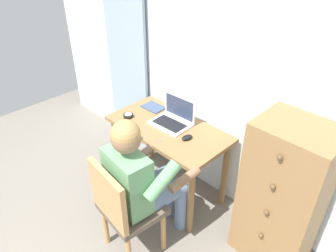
{
  "coord_description": "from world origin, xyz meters",
  "views": [
    {
      "loc": [
        1.36,
        0.22,
        2.23
      ],
      "look_at": [
        -0.17,
        1.74,
        0.83
      ],
      "focal_mm": 33.72,
      "sensor_mm": 36.0,
      "label": 1
    }
  ],
  "objects_px": {
    "dresser": "(282,196)",
    "computer_mouse": "(187,137)",
    "laptop": "(173,118)",
    "desk_clock": "(128,116)",
    "person_seated": "(143,177)",
    "desk": "(168,138)",
    "chair": "(124,207)",
    "notebook_pad": "(153,107)"
  },
  "relations": [
    {
      "from": "dresser",
      "to": "computer_mouse",
      "type": "distance_m",
      "value": 0.84
    },
    {
      "from": "desk",
      "to": "person_seated",
      "type": "height_order",
      "value": "person_seated"
    },
    {
      "from": "person_seated",
      "to": "desk_clock",
      "type": "relative_size",
      "value": 13.27
    },
    {
      "from": "laptop",
      "to": "desk_clock",
      "type": "relative_size",
      "value": 3.9
    },
    {
      "from": "chair",
      "to": "desk_clock",
      "type": "height_order",
      "value": "chair"
    },
    {
      "from": "desk",
      "to": "notebook_pad",
      "type": "relative_size",
      "value": 5.18
    },
    {
      "from": "desk",
      "to": "chair",
      "type": "distance_m",
      "value": 0.78
    },
    {
      "from": "desk",
      "to": "chair",
      "type": "xyz_separation_m",
      "value": [
        0.27,
        -0.72,
        -0.12
      ]
    },
    {
      "from": "chair",
      "to": "desk_clock",
      "type": "relative_size",
      "value": 9.74
    },
    {
      "from": "chair",
      "to": "notebook_pad",
      "type": "xyz_separation_m",
      "value": [
        -0.61,
        0.86,
        0.24
      ]
    },
    {
      "from": "laptop",
      "to": "chair",
      "type": "bearing_deg",
      "value": -70.86
    },
    {
      "from": "computer_mouse",
      "to": "desk_clock",
      "type": "xyz_separation_m",
      "value": [
        -0.62,
        -0.12,
        -0.0
      ]
    },
    {
      "from": "chair",
      "to": "computer_mouse",
      "type": "distance_m",
      "value": 0.75
    },
    {
      "from": "person_seated",
      "to": "desk_clock",
      "type": "height_order",
      "value": "person_seated"
    },
    {
      "from": "laptop",
      "to": "computer_mouse",
      "type": "height_order",
      "value": "laptop"
    },
    {
      "from": "dresser",
      "to": "notebook_pad",
      "type": "xyz_separation_m",
      "value": [
        -1.4,
        0.05,
        0.15
      ]
    },
    {
      "from": "chair",
      "to": "notebook_pad",
      "type": "relative_size",
      "value": 4.17
    },
    {
      "from": "chair",
      "to": "computer_mouse",
      "type": "relative_size",
      "value": 8.76
    },
    {
      "from": "desk_clock",
      "to": "chair",
      "type": "bearing_deg",
      "value": -42.24
    },
    {
      "from": "desk_clock",
      "to": "notebook_pad",
      "type": "relative_size",
      "value": 0.43
    },
    {
      "from": "person_seated",
      "to": "computer_mouse",
      "type": "height_order",
      "value": "person_seated"
    },
    {
      "from": "dresser",
      "to": "notebook_pad",
      "type": "bearing_deg",
      "value": 177.99
    },
    {
      "from": "dresser",
      "to": "chair",
      "type": "xyz_separation_m",
      "value": [
        -0.8,
        -0.81,
        -0.1
      ]
    },
    {
      "from": "dresser",
      "to": "chair",
      "type": "bearing_deg",
      "value": -134.36
    },
    {
      "from": "dresser",
      "to": "notebook_pad",
      "type": "height_order",
      "value": "dresser"
    },
    {
      "from": "person_seated",
      "to": "desk_clock",
      "type": "xyz_separation_m",
      "value": [
        -0.66,
        0.4,
        0.07
      ]
    },
    {
      "from": "desk_clock",
      "to": "computer_mouse",
      "type": "bearing_deg",
      "value": 11.0
    },
    {
      "from": "desk",
      "to": "laptop",
      "type": "relative_size",
      "value": 3.1
    },
    {
      "from": "laptop",
      "to": "notebook_pad",
      "type": "distance_m",
      "value": 0.34
    },
    {
      "from": "notebook_pad",
      "to": "dresser",
      "type": "bearing_deg",
      "value": -4.04
    },
    {
      "from": "notebook_pad",
      "to": "person_seated",
      "type": "bearing_deg",
      "value": -49.62
    },
    {
      "from": "desk",
      "to": "chair",
      "type": "bearing_deg",
      "value": -69.66
    },
    {
      "from": "chair",
      "to": "dresser",
      "type": "bearing_deg",
      "value": 45.64
    },
    {
      "from": "dresser",
      "to": "person_seated",
      "type": "xyz_separation_m",
      "value": [
        -0.78,
        -0.63,
        0.08
      ]
    },
    {
      "from": "chair",
      "to": "person_seated",
      "type": "relative_size",
      "value": 0.73
    },
    {
      "from": "person_seated",
      "to": "computer_mouse",
      "type": "distance_m",
      "value": 0.53
    },
    {
      "from": "computer_mouse",
      "to": "desk_clock",
      "type": "relative_size",
      "value": 1.11
    },
    {
      "from": "person_seated",
      "to": "notebook_pad",
      "type": "relative_size",
      "value": 5.69
    },
    {
      "from": "person_seated",
      "to": "notebook_pad",
      "type": "bearing_deg",
      "value": 132.42
    },
    {
      "from": "dresser",
      "to": "laptop",
      "type": "distance_m",
      "value": 1.09
    },
    {
      "from": "desk",
      "to": "notebook_pad",
      "type": "bearing_deg",
      "value": 157.57
    },
    {
      "from": "dresser",
      "to": "chair",
      "type": "distance_m",
      "value": 1.14
    }
  ]
}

